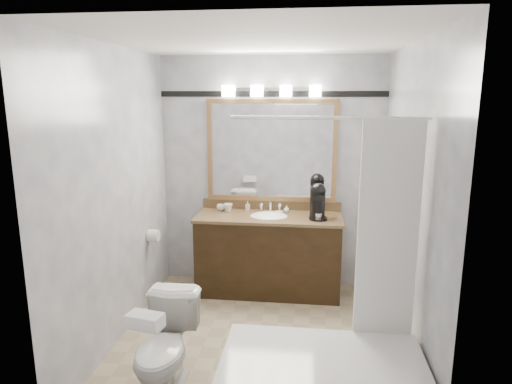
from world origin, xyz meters
TOP-DOWN VIEW (x-y plane):
  - room at (0.00, 0.00)m, footprint 2.42×2.62m
  - vanity at (0.00, 1.02)m, footprint 1.53×0.58m
  - mirror at (0.00, 1.28)m, footprint 1.40×0.04m
  - vanity_light_bar at (0.00, 1.23)m, footprint 1.02×0.14m
  - accent_stripe at (0.00, 1.29)m, footprint 2.40×0.01m
  - bathtub at (0.55, -0.90)m, footprint 1.30×0.75m
  - tp_roll at (-1.14, 0.66)m, footprint 0.11×0.12m
  - toilet at (-0.56, -0.79)m, footprint 0.40×0.69m
  - tissue_box at (-0.56, -1.12)m, footprint 0.24×0.16m
  - coffee_maker at (0.50, 0.99)m, footprint 0.19×0.24m
  - cup_left at (-0.54, 1.18)m, footprint 0.09×0.09m
  - cup_right at (-0.45, 1.14)m, footprint 0.12×0.12m
  - soap_bottle_a at (-0.25, 1.20)m, footprint 0.05×0.05m
  - soap_bottle_b at (0.18, 1.18)m, footprint 0.07×0.07m
  - soap_bar at (0.10, 1.13)m, footprint 0.08×0.07m

SIDE VIEW (x-z plane):
  - bathtub at x=0.55m, z-range -0.70..1.26m
  - toilet at x=-0.56m, z-range 0.00..0.70m
  - vanity at x=0.00m, z-range -0.04..0.93m
  - tp_roll at x=-1.14m, z-range 0.64..0.76m
  - tissue_box at x=-0.56m, z-range 0.70..0.79m
  - soap_bar at x=0.10m, z-range 0.85..0.87m
  - cup_left at x=-0.54m, z-range 0.85..0.92m
  - soap_bottle_b at x=0.18m, z-range 0.85..0.93m
  - cup_right at x=-0.45m, z-range 0.85..0.94m
  - soap_bottle_a at x=-0.25m, z-range 0.85..0.95m
  - coffee_maker at x=0.50m, z-range 0.86..1.22m
  - room at x=0.00m, z-range -0.01..2.51m
  - mirror at x=0.00m, z-range 0.95..2.05m
  - accent_stripe at x=0.00m, z-range 2.07..2.13m
  - vanity_light_bar at x=0.00m, z-range 2.07..2.19m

